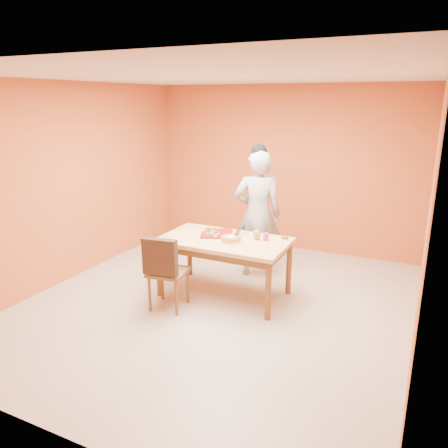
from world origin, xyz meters
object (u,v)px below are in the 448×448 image
at_px(dining_chair, 167,270).
at_px(person, 258,214).
at_px(pastry_platter, 213,235).
at_px(dining_table, 224,246).
at_px(magenta_glass, 266,237).
at_px(checker_tin, 285,238).
at_px(red_dinner_plate, 224,231).
at_px(egg_ornament, 257,235).
at_px(sponge_cake, 231,239).

height_order(dining_chair, person, person).
relative_size(dining_chair, pastry_platter, 2.98).
height_order(dining_table, magenta_glass, magenta_glass).
bearing_deg(checker_tin, red_dinner_plate, -175.84).
height_order(person, checker_tin, person).
relative_size(red_dinner_plate, egg_ornament, 1.89).
bearing_deg(dining_chair, dining_table, 46.44).
height_order(dining_chair, magenta_glass, dining_chair).
relative_size(sponge_cake, egg_ornament, 1.91).
distance_m(dining_table, dining_chair, 0.80).
distance_m(dining_chair, person, 1.63).
bearing_deg(pastry_platter, egg_ornament, 7.54).
bearing_deg(magenta_glass, sponge_cake, -147.48).
distance_m(dining_chair, egg_ornament, 1.19).
height_order(sponge_cake, checker_tin, sponge_cake).
relative_size(dining_table, red_dinner_plate, 6.63).
bearing_deg(magenta_glass, egg_ornament, -174.87).
bearing_deg(pastry_platter, red_dinner_plate, 74.39).
distance_m(dining_chair, pastry_platter, 0.81).
bearing_deg(sponge_cake, dining_table, 151.52).
xyz_separation_m(person, sponge_cake, (0.00, -0.90, -0.10)).
distance_m(dining_table, red_dinner_plate, 0.34).
relative_size(sponge_cake, magenta_glass, 2.53).
bearing_deg(checker_tin, pastry_platter, -163.18).
bearing_deg(pastry_platter, dining_table, -22.84).
bearing_deg(sponge_cake, egg_ornament, 41.74).
bearing_deg(checker_tin, person, 139.27).
xyz_separation_m(person, magenta_glass, (0.37, -0.66, -0.09)).
bearing_deg(dining_chair, sponge_cake, 36.66).
distance_m(red_dinner_plate, sponge_cake, 0.44).
xyz_separation_m(person, red_dinner_plate, (-0.26, -0.54, -0.13)).
bearing_deg(pastry_platter, checker_tin, 16.82).
bearing_deg(person, sponge_cake, 68.52).
distance_m(pastry_platter, checker_tin, 0.92).
distance_m(pastry_platter, sponge_cake, 0.36).
distance_m(sponge_cake, checker_tin, 0.70).
height_order(egg_ornament, checker_tin, egg_ornament).
xyz_separation_m(pastry_platter, magenta_glass, (0.69, 0.09, 0.04)).
bearing_deg(dining_table, egg_ornament, 23.13).
relative_size(dining_table, checker_tin, 17.50).
bearing_deg(checker_tin, dining_table, -152.76).
distance_m(red_dinner_plate, magenta_glass, 0.65).
relative_size(person, magenta_glass, 18.76).
relative_size(red_dinner_plate, magenta_glass, 2.51).
relative_size(dining_table, egg_ornament, 12.54).
xyz_separation_m(pastry_platter, sponge_cake, (0.32, -0.15, 0.03)).
bearing_deg(dining_table, dining_chair, -125.65).
bearing_deg(sponge_cake, red_dinner_plate, 126.50).
bearing_deg(dining_table, magenta_glass, 19.11).
relative_size(magenta_glass, checker_tin, 1.05).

